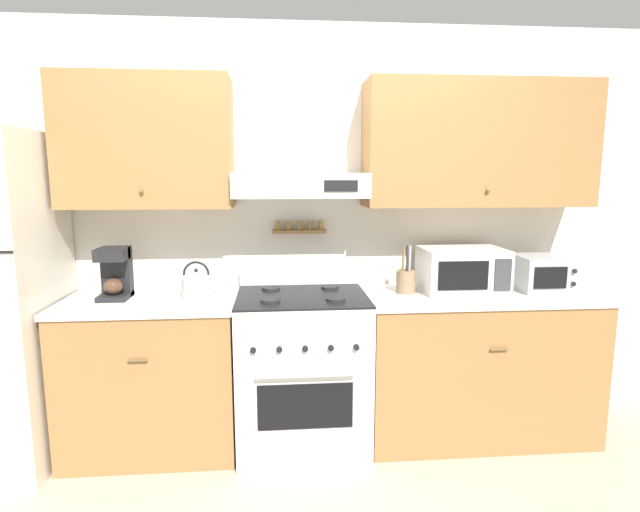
# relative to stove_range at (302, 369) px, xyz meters

# --- Properties ---
(ground_plane) EXTENTS (16.00, 16.00, 0.00)m
(ground_plane) POSITION_rel_stove_range_xyz_m (0.00, -0.29, -0.47)
(ground_plane) COLOR #B2A38E
(wall_back) EXTENTS (5.20, 0.46, 2.55)m
(wall_back) POSITION_rel_stove_range_xyz_m (0.10, 0.29, 1.00)
(wall_back) COLOR silver
(wall_back) RESTS_ON ground_plane
(counter_left) EXTENTS (1.00, 0.63, 0.92)m
(counter_left) POSITION_rel_stove_range_xyz_m (-0.88, 0.03, -0.01)
(counter_left) COLOR olive
(counter_left) RESTS_ON ground_plane
(counter_right) EXTENTS (1.42, 0.63, 0.92)m
(counter_right) POSITION_rel_stove_range_xyz_m (1.09, 0.03, -0.01)
(counter_right) COLOR olive
(counter_right) RESTS_ON ground_plane
(stove_range) EXTENTS (0.76, 0.67, 1.03)m
(stove_range) POSITION_rel_stove_range_xyz_m (0.00, 0.00, 0.00)
(stove_range) COLOR white
(stove_range) RESTS_ON ground_plane
(tea_kettle) EXTENTS (0.23, 0.18, 0.22)m
(tea_kettle) POSITION_rel_stove_range_xyz_m (-0.61, 0.06, 0.53)
(tea_kettle) COLOR #B7B7BC
(tea_kettle) RESTS_ON counter_left
(coffee_maker) EXTENTS (0.16, 0.20, 0.30)m
(coffee_maker) POSITION_rel_stove_range_xyz_m (-1.09, 0.08, 0.60)
(coffee_maker) COLOR black
(coffee_maker) RESTS_ON counter_left
(microwave) EXTENTS (0.50, 0.36, 0.27)m
(microwave) POSITION_rel_stove_range_xyz_m (1.00, 0.08, 0.58)
(microwave) COLOR white
(microwave) RESTS_ON counter_right
(utensil_crock) EXTENTS (0.12, 0.12, 0.29)m
(utensil_crock) POSITION_rel_stove_range_xyz_m (0.64, 0.06, 0.52)
(utensil_crock) COLOR #8E7051
(utensil_crock) RESTS_ON counter_right
(toaster_oven) EXTENTS (0.31, 0.30, 0.22)m
(toaster_oven) POSITION_rel_stove_range_xyz_m (1.50, 0.06, 0.56)
(toaster_oven) COLOR #ADAFB5
(toaster_oven) RESTS_ON counter_right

